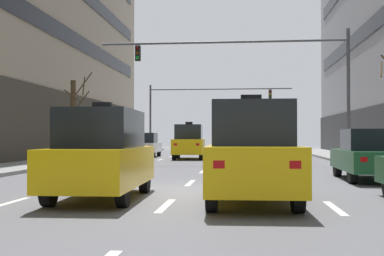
# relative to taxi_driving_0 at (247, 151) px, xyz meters

# --- Properties ---
(ground_plane) EXTENTS (120.00, 120.00, 0.00)m
(ground_plane) POSITION_rel_taxi_driving_0_xyz_m (-1.84, -9.17, -0.77)
(ground_plane) COLOR slate
(lane_stripe_l1_s3) EXTENTS (0.16, 2.00, 0.01)m
(lane_stripe_l1_s3) POSITION_rel_taxi_driving_0_xyz_m (-5.23, -12.17, -0.77)
(lane_stripe_l1_s3) COLOR silver
(lane_stripe_l1_s3) RESTS_ON ground
(lane_stripe_l1_s4) EXTENTS (0.16, 2.00, 0.01)m
(lane_stripe_l1_s4) POSITION_rel_taxi_driving_0_xyz_m (-5.23, -7.17, -0.77)
(lane_stripe_l1_s4) COLOR silver
(lane_stripe_l1_s4) RESTS_ON ground
(lane_stripe_l1_s5) EXTENTS (0.16, 2.00, 0.01)m
(lane_stripe_l1_s5) POSITION_rel_taxi_driving_0_xyz_m (-5.23, -2.17, -0.77)
(lane_stripe_l1_s5) COLOR silver
(lane_stripe_l1_s5) RESTS_ON ground
(lane_stripe_l1_s6) EXTENTS (0.16, 2.00, 0.01)m
(lane_stripe_l1_s6) POSITION_rel_taxi_driving_0_xyz_m (-5.23, 2.83, -0.77)
(lane_stripe_l1_s6) COLOR silver
(lane_stripe_l1_s6) RESTS_ON ground
(lane_stripe_l1_s7) EXTENTS (0.16, 2.00, 0.01)m
(lane_stripe_l1_s7) POSITION_rel_taxi_driving_0_xyz_m (-5.23, 7.83, -0.77)
(lane_stripe_l1_s7) COLOR silver
(lane_stripe_l1_s7) RESTS_ON ground
(lane_stripe_l1_s8) EXTENTS (0.16, 2.00, 0.01)m
(lane_stripe_l1_s8) POSITION_rel_taxi_driving_0_xyz_m (-5.23, 12.83, -0.77)
(lane_stripe_l1_s8) COLOR silver
(lane_stripe_l1_s8) RESTS_ON ground
(lane_stripe_l1_s9) EXTENTS (0.16, 2.00, 0.01)m
(lane_stripe_l1_s9) POSITION_rel_taxi_driving_0_xyz_m (-5.23, 17.83, -0.77)
(lane_stripe_l1_s9) COLOR silver
(lane_stripe_l1_s9) RESTS_ON ground
(lane_stripe_l1_s10) EXTENTS (0.16, 2.00, 0.01)m
(lane_stripe_l1_s10) POSITION_rel_taxi_driving_0_xyz_m (-5.23, 22.83, -0.77)
(lane_stripe_l1_s10) COLOR silver
(lane_stripe_l1_s10) RESTS_ON ground
(lane_stripe_l2_s3) EXTENTS (0.16, 2.00, 0.01)m
(lane_stripe_l2_s3) POSITION_rel_taxi_driving_0_xyz_m (-1.84, -12.17, -0.77)
(lane_stripe_l2_s3) COLOR silver
(lane_stripe_l2_s3) RESTS_ON ground
(lane_stripe_l2_s4) EXTENTS (0.16, 2.00, 0.01)m
(lane_stripe_l2_s4) POSITION_rel_taxi_driving_0_xyz_m (-1.84, -7.17, -0.77)
(lane_stripe_l2_s4) COLOR silver
(lane_stripe_l2_s4) RESTS_ON ground
(lane_stripe_l2_s5) EXTENTS (0.16, 2.00, 0.01)m
(lane_stripe_l2_s5) POSITION_rel_taxi_driving_0_xyz_m (-1.84, -2.17, -0.77)
(lane_stripe_l2_s5) COLOR silver
(lane_stripe_l2_s5) RESTS_ON ground
(lane_stripe_l2_s6) EXTENTS (0.16, 2.00, 0.01)m
(lane_stripe_l2_s6) POSITION_rel_taxi_driving_0_xyz_m (-1.84, 2.83, -0.77)
(lane_stripe_l2_s6) COLOR silver
(lane_stripe_l2_s6) RESTS_ON ground
(lane_stripe_l2_s7) EXTENTS (0.16, 2.00, 0.01)m
(lane_stripe_l2_s7) POSITION_rel_taxi_driving_0_xyz_m (-1.84, 7.83, -0.77)
(lane_stripe_l2_s7) COLOR silver
(lane_stripe_l2_s7) RESTS_ON ground
(lane_stripe_l2_s8) EXTENTS (0.16, 2.00, 0.01)m
(lane_stripe_l2_s8) POSITION_rel_taxi_driving_0_xyz_m (-1.84, 12.83, -0.77)
(lane_stripe_l2_s8) COLOR silver
(lane_stripe_l2_s8) RESTS_ON ground
(lane_stripe_l2_s9) EXTENTS (0.16, 2.00, 0.01)m
(lane_stripe_l2_s9) POSITION_rel_taxi_driving_0_xyz_m (-1.84, 17.83, -0.77)
(lane_stripe_l2_s9) COLOR silver
(lane_stripe_l2_s9) RESTS_ON ground
(lane_stripe_l2_s10) EXTENTS (0.16, 2.00, 0.01)m
(lane_stripe_l2_s10) POSITION_rel_taxi_driving_0_xyz_m (-1.84, 22.83, -0.77)
(lane_stripe_l2_s10) COLOR silver
(lane_stripe_l2_s10) RESTS_ON ground
(lane_stripe_l3_s3) EXTENTS (0.16, 2.00, 0.01)m
(lane_stripe_l3_s3) POSITION_rel_taxi_driving_0_xyz_m (1.55, -12.17, -0.77)
(lane_stripe_l3_s3) COLOR silver
(lane_stripe_l3_s3) RESTS_ON ground
(lane_stripe_l3_s4) EXTENTS (0.16, 2.00, 0.01)m
(lane_stripe_l3_s4) POSITION_rel_taxi_driving_0_xyz_m (1.55, -7.17, -0.77)
(lane_stripe_l3_s4) COLOR silver
(lane_stripe_l3_s4) RESTS_ON ground
(lane_stripe_l3_s5) EXTENTS (0.16, 2.00, 0.01)m
(lane_stripe_l3_s5) POSITION_rel_taxi_driving_0_xyz_m (1.55, -2.17, -0.77)
(lane_stripe_l3_s5) COLOR silver
(lane_stripe_l3_s5) RESTS_ON ground
(lane_stripe_l3_s6) EXTENTS (0.16, 2.00, 0.01)m
(lane_stripe_l3_s6) POSITION_rel_taxi_driving_0_xyz_m (1.55, 2.83, -0.77)
(lane_stripe_l3_s6) COLOR silver
(lane_stripe_l3_s6) RESTS_ON ground
(lane_stripe_l3_s7) EXTENTS (0.16, 2.00, 0.01)m
(lane_stripe_l3_s7) POSITION_rel_taxi_driving_0_xyz_m (1.55, 7.83, -0.77)
(lane_stripe_l3_s7) COLOR silver
(lane_stripe_l3_s7) RESTS_ON ground
(lane_stripe_l3_s8) EXTENTS (0.16, 2.00, 0.01)m
(lane_stripe_l3_s8) POSITION_rel_taxi_driving_0_xyz_m (1.55, 12.83, -0.77)
(lane_stripe_l3_s8) COLOR silver
(lane_stripe_l3_s8) RESTS_ON ground
(lane_stripe_l3_s9) EXTENTS (0.16, 2.00, 0.01)m
(lane_stripe_l3_s9) POSITION_rel_taxi_driving_0_xyz_m (1.55, 17.83, -0.77)
(lane_stripe_l3_s9) COLOR silver
(lane_stripe_l3_s9) RESTS_ON ground
(lane_stripe_l3_s10) EXTENTS (0.16, 2.00, 0.01)m
(lane_stripe_l3_s10) POSITION_rel_taxi_driving_0_xyz_m (1.55, 22.83, -0.77)
(lane_stripe_l3_s10) COLOR silver
(lane_stripe_l3_s10) RESTS_ON ground
(taxi_driving_0) EXTENTS (1.90, 4.25, 1.74)m
(taxi_driving_0) POSITION_rel_taxi_driving_0_xyz_m (0.00, 0.00, 0.00)
(taxi_driving_0) COLOR black
(taxi_driving_0) RESTS_ON ground
(taxi_driving_1) EXTENTS (1.94, 4.45, 2.32)m
(taxi_driving_1) POSITION_rel_taxi_driving_0_xyz_m (-0.08, -11.51, 0.29)
(taxi_driving_1) COLOR black
(taxi_driving_1) RESTS_ON ground
(taxi_driving_2) EXTENTS (2.06, 4.58, 2.37)m
(taxi_driving_2) POSITION_rel_taxi_driving_0_xyz_m (-3.57, 9.10, 0.31)
(taxi_driving_2) COLOR black
(taxi_driving_2) RESTS_ON ground
(taxi_driving_3) EXTENTS (1.85, 4.23, 2.20)m
(taxi_driving_3) POSITION_rel_taxi_driving_0_xyz_m (-3.44, -11.22, 0.24)
(taxi_driving_3) COLOR black
(taxi_driving_3) RESTS_ON ground
(car_driving_4) EXTENTS (2.01, 4.56, 1.69)m
(car_driving_4) POSITION_rel_taxi_driving_0_xyz_m (-7.03, 12.00, 0.06)
(car_driving_4) COLOR black
(car_driving_4) RESTS_ON ground
(car_parked_2) EXTENTS (1.99, 4.49, 1.66)m
(car_parked_2) POSITION_rel_taxi_driving_0_xyz_m (3.89, -5.66, 0.04)
(car_parked_2) COLOR black
(car_parked_2) RESTS_ON ground
(traffic_signal_0) EXTENTS (13.30, 0.35, 6.97)m
(traffic_signal_0) POSITION_rel_taxi_driving_0_xyz_m (1.12, 4.25, 4.32)
(traffic_signal_0) COLOR #4C4C51
(traffic_signal_0) RESTS_ON sidewalk_right
(traffic_signal_1) EXTENTS (13.67, 0.34, 6.32)m
(traffic_signal_1) POSITION_rel_taxi_driving_0_xyz_m (-4.46, 25.01, 3.98)
(traffic_signal_1) COLOR #4C4C51
(traffic_signal_1) RESTS_ON sidewalk_left
(street_tree_0) EXTENTS (1.41, 1.76, 5.05)m
(street_tree_0) POSITION_rel_taxi_driving_0_xyz_m (-9.91, 5.46, 1.75)
(street_tree_0) COLOR #4C3823
(street_tree_0) RESTS_ON sidewalk_left
(pedestrian_1) EXTENTS (0.48, 0.33, 1.56)m
(pedestrian_1) POSITION_rel_taxi_driving_0_xyz_m (5.88, 6.42, 0.26)
(pedestrian_1) COLOR #383D59
(pedestrian_1) RESTS_ON sidewalk_right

